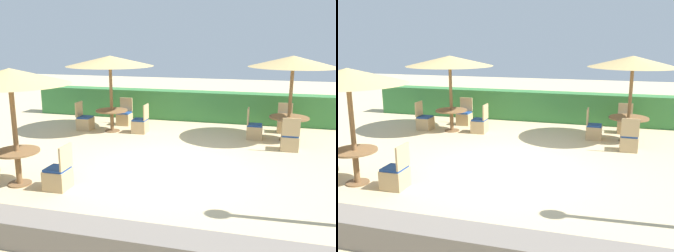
% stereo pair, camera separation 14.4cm
% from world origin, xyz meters
% --- Properties ---
extents(ground_plane, '(40.00, 40.00, 0.00)m').
position_xyz_m(ground_plane, '(0.00, 0.00, 0.00)').
color(ground_plane, '#D1BA8C').
extents(hedge_row, '(13.00, 0.70, 1.07)m').
position_xyz_m(hedge_row, '(0.00, 5.51, 0.53)').
color(hedge_row, '#387A3D').
rests_on(hedge_row, ground_plane).
extents(stone_border, '(10.00, 0.56, 0.43)m').
position_xyz_m(stone_border, '(0.00, -3.60, 0.21)').
color(stone_border, slate).
rests_on(stone_border, ground_plane).
extents(parasol_back_left, '(2.77, 2.77, 2.44)m').
position_xyz_m(parasol_back_left, '(-2.56, 3.11, 2.27)').
color(parasol_back_left, brown).
rests_on(parasol_back_left, ground_plane).
extents(round_table_back_left, '(1.03, 1.03, 0.71)m').
position_xyz_m(round_table_back_left, '(-2.56, 3.11, 0.55)').
color(round_table_back_left, brown).
rests_on(round_table_back_left, ground_plane).
extents(patio_chair_back_left_north, '(0.46, 0.46, 0.93)m').
position_xyz_m(patio_chair_back_left_north, '(-2.52, 4.11, 0.26)').
color(patio_chair_back_left_north, tan).
rests_on(patio_chair_back_left_north, ground_plane).
extents(patio_chair_back_left_east, '(0.46, 0.46, 0.93)m').
position_xyz_m(patio_chair_back_left_east, '(-1.60, 3.16, 0.26)').
color(patio_chair_back_left_east, tan).
rests_on(patio_chair_back_left_east, ground_plane).
extents(patio_chair_back_left_west, '(0.46, 0.46, 0.93)m').
position_xyz_m(patio_chair_back_left_west, '(-3.52, 3.07, 0.26)').
color(patio_chair_back_left_west, tan).
rests_on(patio_chair_back_left_west, ground_plane).
extents(parasol_back_right, '(2.54, 2.54, 2.50)m').
position_xyz_m(parasol_back_right, '(2.95, 3.38, 2.32)').
color(parasol_back_right, brown).
rests_on(parasol_back_right, ground_plane).
extents(round_table_back_right, '(1.14, 1.14, 0.72)m').
position_xyz_m(round_table_back_right, '(2.95, 3.38, 0.58)').
color(round_table_back_right, brown).
rests_on(round_table_back_right, ground_plane).
extents(patio_chair_back_right_north, '(0.46, 0.46, 0.93)m').
position_xyz_m(patio_chair_back_right_north, '(2.90, 4.41, 0.26)').
color(patio_chair_back_right_north, tan).
rests_on(patio_chair_back_right_north, ground_plane).
extents(patio_chair_back_right_west, '(0.46, 0.46, 0.93)m').
position_xyz_m(patio_chair_back_right_west, '(1.97, 3.35, 0.26)').
color(patio_chair_back_right_west, tan).
rests_on(patio_chair_back_right_west, ground_plane).
extents(patio_chair_back_right_south, '(0.46, 0.46, 0.93)m').
position_xyz_m(patio_chair_back_right_south, '(2.95, 2.35, 0.26)').
color(patio_chair_back_right_south, tan).
rests_on(patio_chair_back_right_south, ground_plane).
extents(parasol_front_left, '(2.37, 2.37, 2.41)m').
position_xyz_m(parasol_front_left, '(-2.62, -1.64, 2.24)').
color(parasol_front_left, brown).
rests_on(parasol_front_left, ground_plane).
extents(round_table_front_left, '(0.92, 0.92, 0.73)m').
position_xyz_m(round_table_front_left, '(-2.62, -1.64, 0.54)').
color(round_table_front_left, brown).
rests_on(round_table_front_left, ground_plane).
extents(patio_chair_front_left_east, '(0.46, 0.46, 0.93)m').
position_xyz_m(patio_chair_front_left_east, '(-1.70, -1.64, 0.26)').
color(patio_chair_front_left_east, tan).
rests_on(patio_chair_front_left_east, ground_plane).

